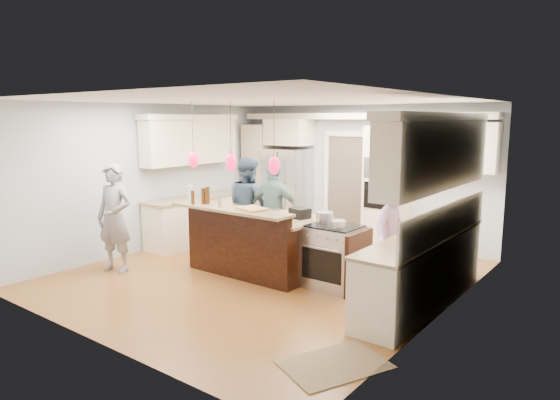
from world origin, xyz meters
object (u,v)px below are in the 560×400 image
Objects in this scene: refrigerator at (287,191)px; kitchen_island at (257,242)px; person_far_left at (248,205)px; person_bar_end at (114,218)px; island_range at (335,257)px.

kitchen_island is at bearing -63.09° from refrigerator.
person_far_left is at bearing 137.64° from kitchen_island.
person_far_left is at bearing 50.54° from person_bar_end.
person_far_left is (0.97, 2.14, 0.01)m from person_bar_end.
person_far_left is (-2.26, 0.70, 0.42)m from island_range.
person_far_left reaches higher than island_range.
person_bar_end is at bearing -143.29° from kitchen_island.
refrigerator is 1.04× the size of person_bar_end.
person_bar_end is at bearing -97.58° from refrigerator.
kitchen_island is at bearing 153.61° from person_far_left.
refrigerator is at bearing 67.41° from person_bar_end.
refrigerator is 2.91m from kitchen_island.
refrigerator is at bearing -59.92° from person_far_left.
island_range is at bearing -42.59° from refrigerator.
person_bar_end is 0.99× the size of person_far_left.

